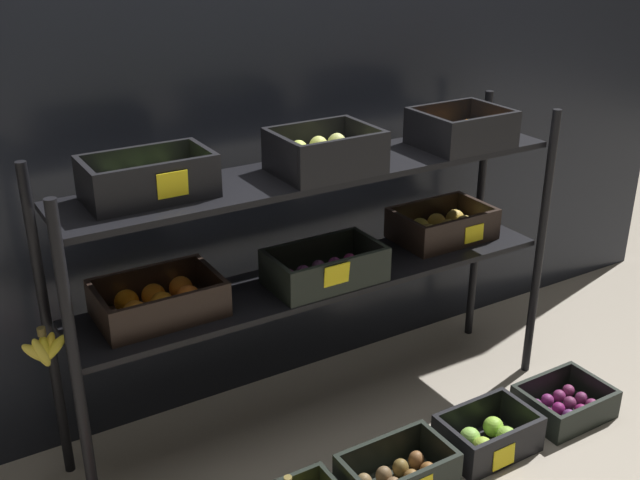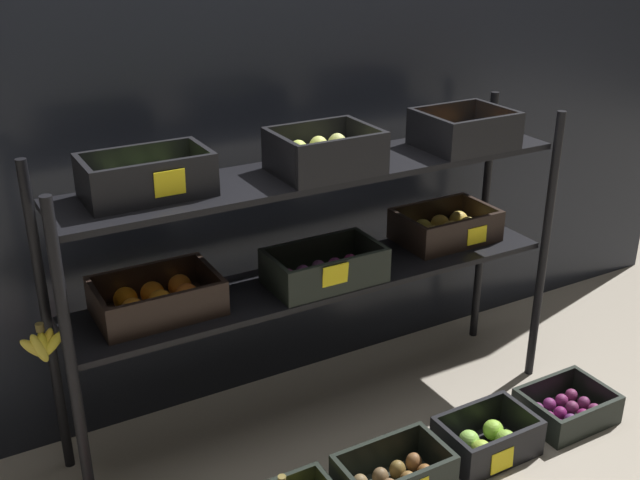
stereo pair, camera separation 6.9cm
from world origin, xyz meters
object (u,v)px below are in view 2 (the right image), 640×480
at_px(crate_ground_apple_green, 487,440).
at_px(crate_ground_plum, 566,409).
at_px(display_rack, 315,224).
at_px(crate_ground_kiwi, 394,478).

distance_m(crate_ground_apple_green, crate_ground_plum, 0.38).
xyz_separation_m(display_rack, crate_ground_plum, (0.78, -0.46, -0.72)).
relative_size(crate_ground_kiwi, crate_ground_plum, 1.12).
xyz_separation_m(crate_ground_kiwi, crate_ground_apple_green, (0.38, 0.00, 0.00)).
relative_size(display_rack, crate_ground_apple_green, 5.73).
xyz_separation_m(display_rack, crate_ground_apple_green, (0.41, -0.46, -0.71)).
distance_m(display_rack, crate_ground_apple_green, 0.94).
relative_size(display_rack, crate_ground_kiwi, 5.23).
bearing_deg(crate_ground_plum, crate_ground_kiwi, -179.67).
distance_m(crate_ground_kiwi, crate_ground_apple_green, 0.38).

